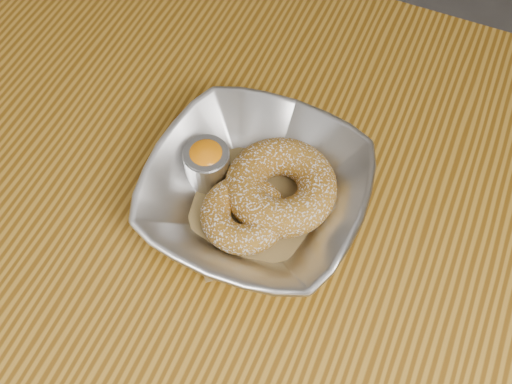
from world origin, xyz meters
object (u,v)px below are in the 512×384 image
at_px(table, 260,277).
at_px(donut_front, 244,214).
at_px(donut_back, 281,187).
at_px(ramekin, 207,163).
at_px(serving_bowl, 256,193).

height_order(table, donut_front, donut_front).
relative_size(donut_back, ramekin, 2.35).
height_order(serving_bowl, ramekin, ramekin).
bearing_deg(donut_back, serving_bowl, -142.66).
bearing_deg(ramekin, donut_front, -32.29).
bearing_deg(table, serving_bowl, 120.57).
distance_m(serving_bowl, donut_front, 0.03).
relative_size(serving_bowl, donut_back, 1.94).
relative_size(table, donut_back, 10.40).
bearing_deg(serving_bowl, ramekin, 170.05).
relative_size(table, donut_front, 13.59).
bearing_deg(table, donut_front, 162.74).
xyz_separation_m(table, ramekin, (-0.08, 0.04, 0.13)).
bearing_deg(donut_back, donut_front, -117.82).
bearing_deg(serving_bowl, donut_back, 37.34).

